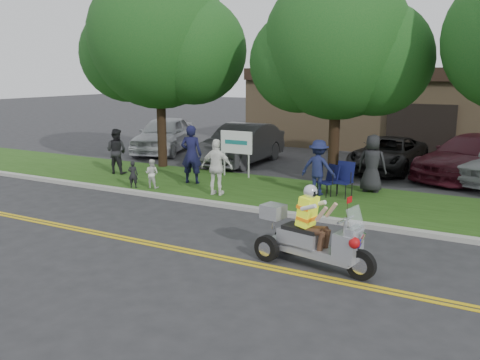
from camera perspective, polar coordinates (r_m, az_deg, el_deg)
The scene contains 23 objects.
ground at distance 11.45m, azimuth -3.79°, elevation -7.37°, with size 120.00×120.00×0.00m, color #28282B.
centerline_near at distance 10.99m, azimuth -5.42°, elevation -8.20°, with size 60.00×0.10×0.01m, color gold.
centerline_far at distance 11.12m, azimuth -4.96°, elevation -7.96°, with size 60.00×0.10×0.01m, color gold.
curb at distance 13.98m, azimuth 2.93°, elevation -3.49°, with size 60.00×0.25×0.12m, color #A8A89E.
grass_verge at distance 15.89m, azimuth 6.30°, elevation -1.68°, with size 60.00×4.00×0.10m, color #214612.
commercial_building at distance 28.39m, azimuth 21.04°, elevation 7.62°, with size 18.00×8.20×4.00m.
tree_left at distance 20.29m, azimuth -8.88°, elevation 14.86°, with size 6.62×5.40×7.78m.
tree_mid at distance 17.17m, azimuth 11.08°, elevation 13.93°, with size 5.88×4.80×7.05m.
business_sign at distance 18.14m, azimuth -0.41°, elevation 3.97°, with size 1.25×0.06×1.75m.
trike_scooter at distance 10.21m, azimuth 7.93°, elevation -6.46°, with size 2.53×1.06×1.66m.
lawn_chair_a at distance 15.67m, azimuth 10.08°, elevation 0.20°, with size 0.69×0.70×0.94m.
lawn_chair_b at distance 15.65m, azimuth 11.57°, elevation 0.34°, with size 0.63×0.65×1.05m.
spectator_adult_left at distance 17.16m, azimuth -5.48°, elevation 2.89°, with size 0.72×0.47×1.97m, color #131437.
spectator_adult_mid at distance 19.32m, azimuth -13.71°, elevation 3.17°, with size 0.81×0.63×1.66m, color black.
spectator_adult_right at distance 15.44m, azimuth -2.61°, elevation 1.45°, with size 1.01×0.42×1.72m, color white.
spectator_chair_a at distance 15.63m, azimuth 8.80°, elevation 1.40°, with size 1.10×0.63×1.70m, color #1A2049.
spectator_chair_b at distance 16.36m, azimuth 14.61°, elevation 1.83°, with size 0.88×0.58×1.81m, color black.
child_left at distance 16.83m, azimuth -11.93°, elevation 0.62°, with size 0.32×0.21×0.88m, color black.
child_right at distance 16.68m, azimuth -9.87°, elevation 0.72°, with size 0.46×0.36×0.95m, color silver.
parked_car_far_left at distance 24.71m, azimuth -8.49°, elevation 5.07°, with size 2.03×5.05×1.72m, color silver.
parked_car_left at distance 21.32m, azimuth 0.22°, elevation 4.04°, with size 1.77×5.08×1.68m, color #333335.
parked_car_mid at distance 20.75m, azimuth 16.30°, elevation 2.81°, with size 2.16×4.68×1.30m, color black.
parked_car_right at distance 20.22m, azimuth 24.58°, elevation 2.36°, with size 2.20×5.41×1.57m, color #420F1A.
Camera 1 is at (5.83, -9.10, 3.79)m, focal length 38.00 mm.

